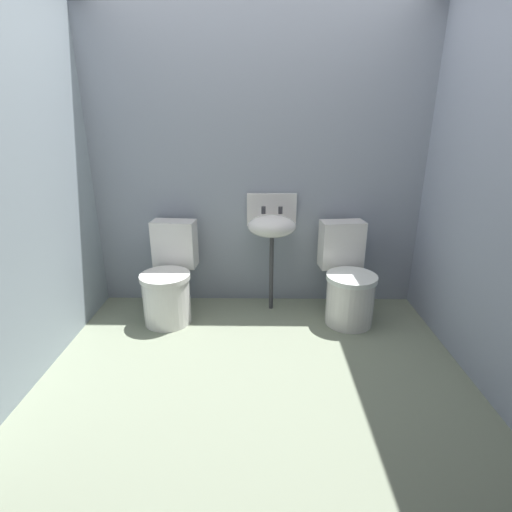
{
  "coord_description": "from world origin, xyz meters",
  "views": [
    {
      "loc": [
        0.03,
        -2.23,
        1.59
      ],
      "look_at": [
        0.0,
        0.26,
        0.7
      ],
      "focal_mm": 27.23,
      "sensor_mm": 36.0,
      "label": 1
    }
  ],
  "objects": [
    {
      "name": "wall_back",
      "position": [
        0.0,
        1.09,
        1.2
      ],
      "size": [
        3.18,
        0.1,
        2.4
      ],
      "primitive_type": "cube",
      "color": "#8D95A4",
      "rests_on": "ground"
    },
    {
      "name": "wall_left",
      "position": [
        -1.44,
        0.1,
        1.2
      ],
      "size": [
        0.1,
        2.29,
        2.4
      ],
      "primitive_type": "cube",
      "color": "#87959E",
      "rests_on": "ground"
    },
    {
      "name": "toilet_right",
      "position": [
        0.74,
        0.69,
        0.32
      ],
      "size": [
        0.45,
        0.63,
        0.78
      ],
      "rotation": [
        0.0,
        0.0,
        3.27
      ],
      "color": "white",
      "rests_on": "ground"
    },
    {
      "name": "toilet_left",
      "position": [
        -0.72,
        0.69,
        0.32
      ],
      "size": [
        0.44,
        0.62,
        0.78
      ],
      "rotation": [
        0.0,
        0.0,
        3.05
      ],
      "color": "white",
      "rests_on": "ground"
    },
    {
      "name": "sink",
      "position": [
        0.12,
        0.88,
        0.75
      ],
      "size": [
        0.42,
        0.35,
        0.99
      ],
      "color": "#39383D",
      "rests_on": "ground"
    },
    {
      "name": "ground_plane",
      "position": [
        0.0,
        0.0,
        -0.04
      ],
      "size": [
        3.18,
        2.49,
        0.08
      ],
      "primitive_type": "cube",
      "color": "gray"
    },
    {
      "name": "wall_right",
      "position": [
        1.44,
        0.1,
        1.2
      ],
      "size": [
        0.1,
        2.29,
        2.4
      ],
      "primitive_type": "cube",
      "color": "#8B94A7",
      "rests_on": "ground"
    }
  ]
}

